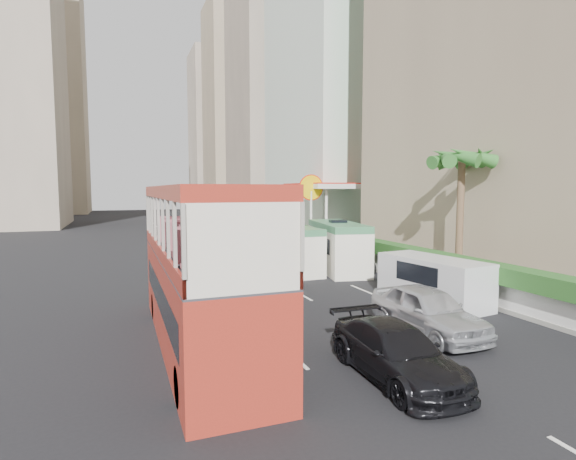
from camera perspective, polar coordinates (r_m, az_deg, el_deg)
name	(u,v)px	position (r m, az deg, el deg)	size (l,w,h in m)	color
ground_plane	(365,324)	(17.10, 9.69, -11.73)	(200.00, 200.00, 0.00)	black
double_decker_bus	(200,266)	(14.48, -11.16, -4.56)	(2.50, 11.00, 5.06)	#A3291C
car_silver_lane_a	(259,285)	(23.55, -3.70, -6.96)	(1.64, 4.70, 1.55)	silver
car_silver_lane_b	(427,334)	(16.55, 17.20, -12.47)	(1.94, 4.83, 1.65)	silver
car_black	(395,378)	(12.78, 13.48, -17.78)	(1.95, 4.80, 1.39)	black
van_asset	(250,256)	(33.79, -4.89, -3.26)	(2.27, 4.92, 1.37)	silver
minibus_near	(289,248)	(27.26, 0.13, -2.36)	(2.06, 6.19, 2.75)	silver
minibus_far	(338,247)	(27.61, 6.33, -2.10)	(2.20, 6.61, 2.93)	silver
panel_van_near	(433,281)	(20.62, 17.92, -6.14)	(1.99, 4.98, 1.99)	silver
panel_van_far	(270,234)	(39.82, -2.27, -0.54)	(1.96, 4.89, 1.96)	silver
sidewalk	(313,240)	(43.03, 3.18, -1.30)	(6.00, 120.00, 0.18)	#99968C
kerb_wall	(340,250)	(31.91, 6.60, -2.54)	(0.30, 44.00, 1.00)	silver
hedge	(340,238)	(31.81, 6.61, -1.02)	(1.10, 44.00, 0.70)	#2D6626
palm_tree	(460,221)	(24.29, 20.99, 1.13)	(0.36, 0.36, 6.40)	brown
shell_station	(332,213)	(41.43, 5.59, 2.12)	(6.50, 8.00, 5.50)	silver
tower_mid	(283,68)	(79.32, -0.68, 19.84)	(16.00, 16.00, 50.00)	tan
tower_far_a	(240,110)	(100.82, -6.08, 14.91)	(14.00, 14.00, 44.00)	tan
tower_far_b	(219,132)	(121.70, -8.75, 12.24)	(14.00, 14.00, 40.00)	tan
tower_left_b	(42,100)	(106.51, -28.74, 14.33)	(16.00, 16.00, 46.00)	tan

